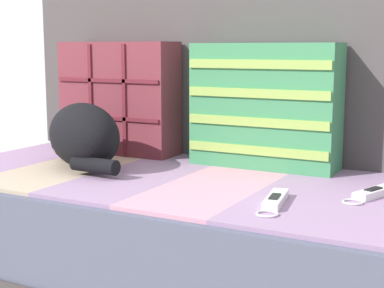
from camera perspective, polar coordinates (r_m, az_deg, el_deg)
The scene contains 7 objects.
couch at distance 1.65m, azimuth 3.58°, elevation -10.62°, with size 1.81×0.82×0.42m.
sofa_backrest at distance 1.87m, azimuth 8.16°, elevation 7.28°, with size 1.77×0.14×0.57m.
throw_pillow_quilted at distance 1.98m, azimuth -7.08°, elevation 4.46°, with size 0.41×0.14×0.37m.
throw_pillow_striped at distance 1.74m, azimuth 7.07°, elevation 3.70°, with size 0.43×0.14×0.36m.
sleeping_cat at distance 1.76m, azimuth -10.67°, elevation 0.68°, with size 0.37×0.32×0.19m.
game_remote_near at distance 1.34m, azimuth 8.04°, elevation -5.46°, with size 0.08×0.20×0.02m.
game_remote_far at distance 1.46m, azimuth 17.23°, elevation -4.56°, with size 0.11×0.20×0.02m.
Camera 1 is at (0.65, -1.28, 0.77)m, focal length 55.00 mm.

